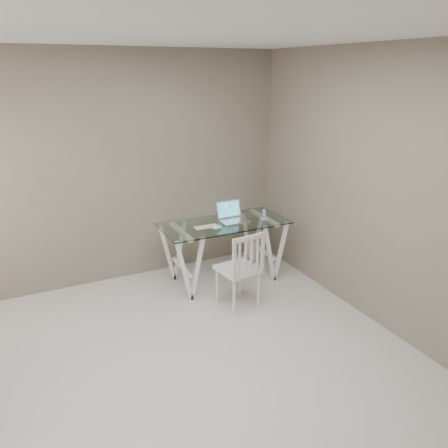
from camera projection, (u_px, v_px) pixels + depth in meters
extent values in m
plane|color=#BBB9B3|center=(199.00, 383.00, 3.63)|extent=(4.50, 4.50, 0.00)
cube|color=white|center=(191.00, 29.00, 2.72)|extent=(4.00, 4.50, 0.02)
cube|color=#74685B|center=(121.00, 170.00, 5.08)|extent=(4.00, 0.02, 2.70)
cube|color=#74685B|center=(397.00, 197.00, 4.00)|extent=(0.02, 4.50, 2.70)
cube|color=silver|center=(224.00, 223.00, 5.16)|extent=(1.50, 0.70, 0.01)
cube|color=white|center=(182.00, 261.00, 5.06)|extent=(0.24, 0.62, 0.72)
cube|color=white|center=(263.00, 245.00, 5.52)|extent=(0.24, 0.62, 0.72)
cube|color=silver|center=(238.00, 269.00, 4.70)|extent=(0.45, 0.45, 0.04)
cylinder|color=silver|center=(234.00, 298.00, 4.57)|extent=(0.03, 0.03, 0.41)
cylinder|color=silver|center=(258.00, 289.00, 4.74)|extent=(0.03, 0.03, 0.41)
cylinder|color=silver|center=(217.00, 286.00, 4.82)|extent=(0.03, 0.03, 0.41)
cylinder|color=silver|center=(241.00, 278.00, 4.99)|extent=(0.03, 0.03, 0.41)
cube|color=silver|center=(249.00, 256.00, 4.48)|extent=(0.40, 0.08, 0.45)
cube|color=silver|center=(234.00, 221.00, 5.20)|extent=(0.32, 0.22, 0.01)
cube|color=#19D899|center=(228.00, 209.00, 5.28)|extent=(0.32, 0.07, 0.21)
cube|color=silver|center=(206.00, 227.00, 5.01)|extent=(0.30, 0.13, 0.01)
ellipsoid|color=white|center=(217.00, 228.00, 4.95)|extent=(0.11, 0.06, 0.03)
cube|color=white|center=(264.00, 218.00, 5.30)|extent=(0.07, 0.07, 0.02)
cube|color=black|center=(264.00, 213.00, 5.29)|extent=(0.06, 0.03, 0.11)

